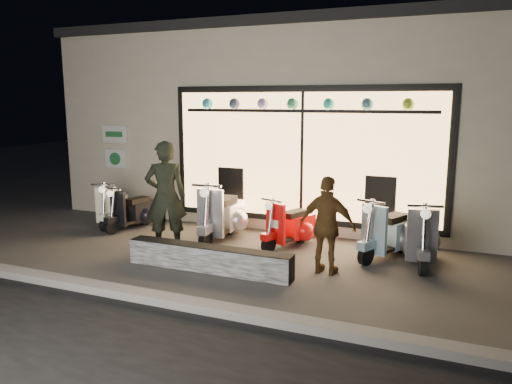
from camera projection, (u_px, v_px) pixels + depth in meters
ground at (220, 258)px, 8.35m from camera, size 40.00×40.00×0.00m
kerb at (151, 298)px, 6.52m from camera, size 40.00×0.25×0.12m
shop_building at (309, 120)px, 12.48m from camera, size 10.20×6.23×4.20m
graffiti_barrier at (209, 259)px, 7.67m from camera, size 2.70×0.28×0.40m
scooter_silver at (223, 215)px, 9.49m from camera, size 0.53×1.54×1.10m
scooter_red at (293, 226)px, 9.02m from camera, size 0.70×1.24×0.90m
scooter_black at (136, 211)px, 10.28m from camera, size 0.56×1.24×0.88m
scooter_cream at (113, 206)px, 10.62m from camera, size 0.73×1.28×0.92m
scooter_blue at (392, 233)px, 8.40m from camera, size 0.83×1.37×1.00m
scooter_grey at (417, 236)px, 8.16m from camera, size 0.66×1.45×1.03m
man at (166, 196)px, 8.63m from camera, size 0.84×0.75×1.93m
woman at (327, 226)px, 7.47m from camera, size 0.91×0.45×1.50m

